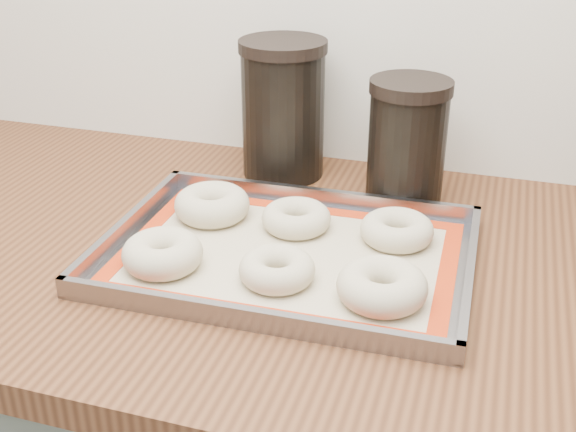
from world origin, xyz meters
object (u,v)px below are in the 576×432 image
(bagel_back_mid, at_px, (296,218))
(canister_left, at_px, (283,109))
(bagel_front_mid, at_px, (277,269))
(bagel_front_right, at_px, (382,286))
(bagel_front_left, at_px, (163,253))
(baking_tray, at_px, (288,253))
(bagel_back_left, at_px, (212,204))
(bagel_back_right, at_px, (397,230))
(canister_mid, at_px, (407,141))

(bagel_back_mid, height_order, canister_left, canister_left)
(bagel_front_mid, relative_size, bagel_front_right, 0.88)
(bagel_front_left, bearing_deg, baking_tray, 28.46)
(bagel_front_left, bearing_deg, bagel_front_mid, 4.07)
(bagel_front_right, bearing_deg, baking_tray, 152.39)
(bagel_front_left, distance_m, bagel_back_mid, 0.19)
(bagel_back_left, relative_size, canister_left, 0.49)
(bagel_front_mid, bearing_deg, bagel_front_right, -2.30)
(bagel_back_right, distance_m, canister_mid, 0.16)
(bagel_front_right, height_order, bagel_back_right, bagel_front_right)
(bagel_front_mid, bearing_deg, canister_mid, 69.92)
(baking_tray, relative_size, bagel_back_mid, 4.98)
(bagel_front_mid, height_order, bagel_back_mid, same)
(bagel_back_right, distance_m, canister_left, 0.30)
(bagel_back_mid, xyz_separation_m, canister_mid, (0.12, 0.15, 0.07))
(bagel_back_left, relative_size, canister_mid, 0.58)
(bagel_back_mid, distance_m, canister_mid, 0.21)
(baking_tray, bearing_deg, bagel_back_mid, 98.40)
(bagel_front_mid, distance_m, bagel_back_left, 0.19)
(bagel_back_right, bearing_deg, canister_mid, 95.61)
(canister_left, bearing_deg, bagel_back_left, -102.98)
(bagel_back_mid, relative_size, canister_left, 0.44)
(bagel_back_mid, xyz_separation_m, canister_left, (-0.08, 0.19, 0.09))
(canister_left, bearing_deg, bagel_back_mid, -67.54)
(bagel_front_left, relative_size, canister_left, 0.46)
(bagel_front_mid, height_order, bagel_back_left, bagel_back_left)
(canister_left, bearing_deg, canister_mid, -10.90)
(baking_tray, height_order, canister_left, canister_left)
(bagel_front_right, height_order, bagel_back_mid, bagel_front_right)
(bagel_back_left, xyz_separation_m, canister_left, (0.04, 0.19, 0.08))
(baking_tray, height_order, canister_mid, canister_mid)
(baking_tray, relative_size, canister_mid, 2.58)
(canister_mid, bearing_deg, bagel_back_right, -84.39)
(bagel_front_mid, bearing_deg, bagel_front_left, -175.93)
(bagel_front_left, bearing_deg, bagel_front_right, 1.09)
(baking_tray, height_order, bagel_front_left, bagel_front_left)
(bagel_back_left, relative_size, bagel_back_right, 1.09)
(bagel_front_mid, bearing_deg, bagel_back_right, 49.77)
(bagel_front_right, bearing_deg, canister_mid, 94.25)
(bagel_back_mid, height_order, canister_mid, canister_mid)
(bagel_front_left, bearing_deg, bagel_back_mid, 49.03)
(bagel_front_mid, distance_m, bagel_back_right, 0.18)
(canister_mid, bearing_deg, bagel_front_right, -85.75)
(bagel_back_left, distance_m, canister_mid, 0.30)
(bagel_front_right, distance_m, bagel_back_mid, 0.20)
(bagel_front_left, relative_size, bagel_back_left, 0.94)
(bagel_back_right, bearing_deg, bagel_front_left, -150.13)
(canister_mid, bearing_deg, bagel_front_left, -129.95)
(baking_tray, height_order, bagel_back_right, bagel_back_right)
(bagel_front_right, height_order, bagel_back_left, same)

